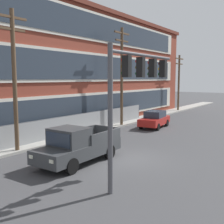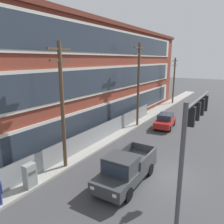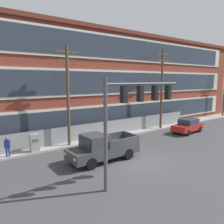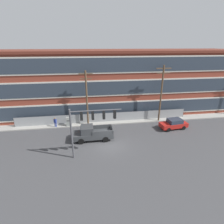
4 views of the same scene
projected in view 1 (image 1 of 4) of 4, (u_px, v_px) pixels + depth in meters
name	position (u px, v px, depth m)	size (l,w,h in m)	color
ground_plane	(126.00, 159.00, 16.14)	(160.00, 160.00, 0.00)	#424244
sidewalk_building_side	(44.00, 142.00, 20.05)	(80.00, 1.96, 0.16)	#9E9B93
chain_link_fence	(42.00, 131.00, 19.99)	(27.99, 0.06, 1.68)	gray
traffic_signal_mast	(135.00, 82.00, 12.28)	(5.56, 0.43, 5.94)	#4C4C51
pickup_truck_dark_grey	(77.00, 146.00, 15.14)	(5.43, 2.13, 2.04)	#383A3D
sedan_red	(155.00, 119.00, 26.29)	(4.30, 2.18, 1.56)	#AD1E19
utility_pole_near_corner	(14.00, 76.00, 16.94)	(2.04, 0.26, 8.68)	brown
utility_pole_midblock	(122.00, 73.00, 26.42)	(2.39, 0.26, 9.27)	brown
utility_pole_far_east	(179.00, 80.00, 39.07)	(2.69, 0.26, 7.79)	brown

